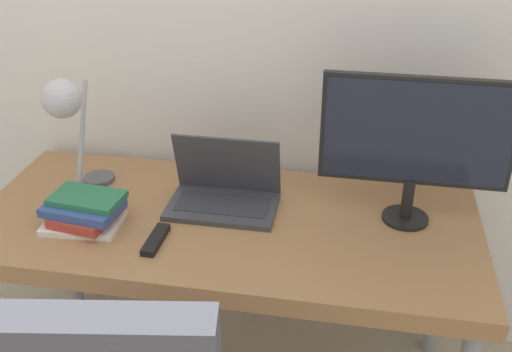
% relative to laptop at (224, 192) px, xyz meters
% --- Properties ---
extents(desk, '(1.58, 0.70, 0.70)m').
position_rel_laptop_xyz_m(desk, '(0.02, -0.08, -0.11)').
color(desk, '#996B42').
rests_on(desk, ground_plane).
extents(laptop, '(0.35, 0.22, 0.23)m').
position_rel_laptop_xyz_m(laptop, '(0.00, 0.00, 0.00)').
color(laptop, '#38383D').
rests_on(laptop, desk).
extents(monitor, '(0.56, 0.14, 0.47)m').
position_rel_laptop_xyz_m(monitor, '(0.58, 0.02, 0.23)').
color(monitor, black).
rests_on(monitor, desk).
extents(desk_lamp, '(0.12, 0.28, 0.43)m').
position_rel_laptop_xyz_m(desk_lamp, '(-0.47, -0.06, 0.28)').
color(desk_lamp, '#4C4C51').
rests_on(desk_lamp, desk).
extents(book_stack, '(0.25, 0.21, 0.10)m').
position_rel_laptop_xyz_m(book_stack, '(-0.39, -0.19, -0.00)').
color(book_stack, silver).
rests_on(book_stack, desk).
extents(tv_remote, '(0.04, 0.15, 0.02)m').
position_rel_laptop_xyz_m(tv_remote, '(-0.15, -0.24, -0.04)').
color(tv_remote, black).
rests_on(tv_remote, desk).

